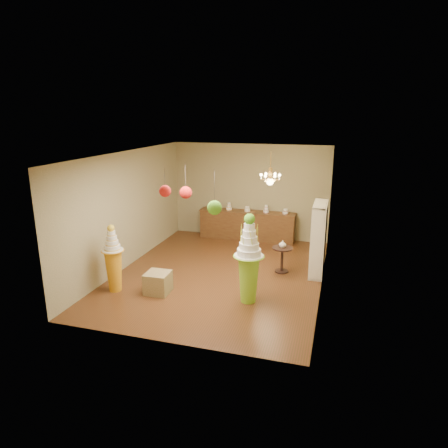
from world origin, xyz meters
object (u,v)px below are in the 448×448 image
(pedestal_green, at_px, (249,267))
(pedestal_orange, at_px, (114,265))
(round_table, at_px, (282,256))
(sideboard, at_px, (247,225))

(pedestal_green, xyz_separation_m, pedestal_orange, (-3.04, -0.32, -0.17))
(pedestal_green, bearing_deg, round_table, 76.46)
(pedestal_green, relative_size, pedestal_orange, 1.25)
(pedestal_green, distance_m, pedestal_orange, 3.06)
(sideboard, xyz_separation_m, round_table, (1.48, -2.40, -0.05))
(pedestal_orange, distance_m, sideboard, 5.00)
(sideboard, bearing_deg, round_table, -58.44)
(sideboard, bearing_deg, pedestal_green, -76.37)
(pedestal_orange, xyz_separation_m, round_table, (3.48, 2.17, -0.20))
(pedestal_green, bearing_deg, sideboard, 103.63)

